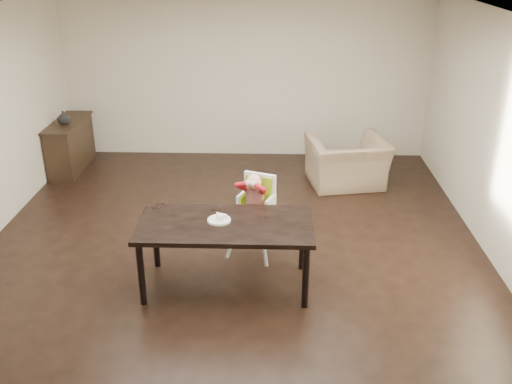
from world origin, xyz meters
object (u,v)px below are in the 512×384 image
high_chair (256,197)px  sideboard (70,145)px  dining_table (226,230)px  armchair (347,155)px

high_chair → sideboard: 4.01m
dining_table → sideboard: (-2.77, 3.32, -0.27)m
high_chair → armchair: bearing=78.8°
dining_table → armchair: bearing=60.5°
dining_table → high_chair: 0.79m
high_chair → armchair: high_chair is taller
dining_table → sideboard: 4.33m
high_chair → armchair: size_ratio=0.91×
dining_table → high_chair: high_chair is taller
dining_table → sideboard: sideboard is taller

